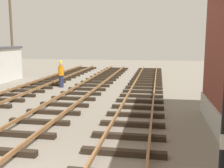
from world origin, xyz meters
TOP-DOWN VIEW (x-y plane):
  - utility_pole_far at (-12.47, 21.54)m, footprint 1.80×0.24m
  - track_worker_foreground at (-4.33, 13.45)m, footprint 0.40×0.40m

SIDE VIEW (x-z plane):
  - track_worker_foreground at x=-4.33m, z-range -0.01..1.86m
  - utility_pole_far at x=-12.47m, z-range 0.20..9.34m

